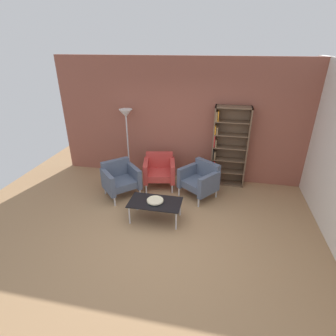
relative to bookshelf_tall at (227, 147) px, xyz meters
name	(u,v)px	position (x,y,z in m)	size (l,w,h in m)	color
ground_plane	(165,236)	(-1.02, -2.26, -0.94)	(8.32, 8.32, 0.00)	#9E7751
brick_back_panel	(186,121)	(-1.02, 0.20, 0.51)	(6.40, 0.12, 2.90)	brown
bookshelf_tall	(227,147)	(0.00, 0.00, 0.00)	(0.80, 0.30, 1.90)	brown
coffee_table_low	(155,203)	(-1.30, -1.81, -0.57)	(1.00, 0.56, 0.40)	black
decorative_bowl	(155,200)	(-1.30, -1.81, -0.50)	(0.32, 0.32, 0.05)	beige
armchair_spare_guest	(200,179)	(-0.54, -0.74, -0.52)	(0.95, 0.94, 0.78)	#4C566B
armchair_corner_red	(159,170)	(-1.53, -0.47, -0.52)	(0.83, 0.79, 0.78)	#B73833
armchair_near_window	(120,178)	(-2.29, -1.06, -0.52)	(0.95, 0.95, 0.78)	#4C566B
floor_lamp_torchiere	(126,122)	(-2.41, -0.11, 0.51)	(0.32, 0.32, 1.74)	silver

